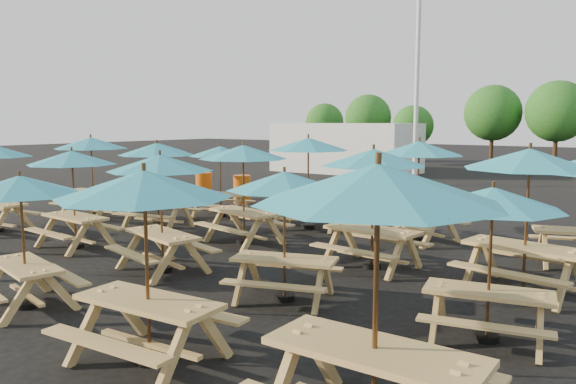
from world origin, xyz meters
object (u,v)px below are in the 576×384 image
Objects in this scene: picnic_unit_7 at (220,155)px; picnic_unit_12 at (145,196)px; picnic_unit_18 at (529,168)px; picnic_unit_8 at (20,193)px; picnic_unit_6 at (157,154)px; waste_bin_1 at (242,189)px; picnic_unit_3 at (158,151)px; picnic_unit_5 at (72,163)px; picnic_unit_10 at (243,158)px; picnic_unit_9 at (160,170)px; waste_bin_2 at (294,194)px; picnic_unit_14 at (373,165)px; picnic_unit_16 at (378,201)px; picnic_unit_17 at (492,208)px; picnic_unit_11 at (308,150)px; picnic_unit_15 at (419,154)px; waste_bin_3 at (341,198)px; waste_bin_0 at (204,186)px; picnic_unit_2 at (91,148)px; picnic_unit_13 at (284,189)px.

picnic_unit_12 is (6.54, -8.25, 0.16)m from picnic_unit_7.
picnic_unit_8 is at bearing -130.65° from picnic_unit_18.
waste_bin_1 is (-1.30, 4.98, -1.52)m from picnic_unit_6.
picnic_unit_6 is (3.10, -2.72, 0.13)m from picnic_unit_3.
picnic_unit_6 reaches higher than picnic_unit_5.
picnic_unit_9 is at bearing -71.38° from picnic_unit_10.
waste_bin_1 is 1.00× the size of waste_bin_2.
picnic_unit_12 reaches higher than picnic_unit_3.
picnic_unit_14 is 0.94× the size of picnic_unit_16.
picnic_unit_17 is (9.70, -2.75, -0.23)m from picnic_unit_6.
waste_bin_2 is (-2.36, 2.64, -1.65)m from picnic_unit_11.
picnic_unit_16 is (2.87, -5.38, 0.14)m from picnic_unit_14.
picnic_unit_6 is at bearing -178.57° from picnic_unit_14.
picnic_unit_15 is 4.66m from waste_bin_3.
waste_bin_0 is (-6.73, 7.91, -1.49)m from picnic_unit_9.
picnic_unit_15 is at bearing 145.13° from picnic_unit_18.
waste_bin_2 is (-5.66, 10.88, -1.54)m from picnic_unit_12.
picnic_unit_12 reaches higher than picnic_unit_9.
picnic_unit_5 is at bearing -170.62° from picnic_unit_9.
picnic_unit_2 is at bearing -177.23° from picnic_unit_11.
picnic_unit_8 is 8.06m from picnic_unit_11.
picnic_unit_16 is 5.43m from picnic_unit_18.
picnic_unit_14 is at bearing 84.24° from picnic_unit_12.
picnic_unit_6 is at bearing -107.18° from picnic_unit_7.
picnic_unit_11 is (-0.24, 5.35, 0.17)m from picnic_unit_9.
picnic_unit_17 is (6.24, 2.90, -0.02)m from picnic_unit_8.
picnic_unit_10 reaches higher than picnic_unit_13.
picnic_unit_7 is at bearing 33.12° from picnic_unit_2.
picnic_unit_18 is at bearing 88.77° from picnic_unit_16.
picnic_unit_13 is 2.38× the size of waste_bin_2.
picnic_unit_14 is (3.14, 2.65, 0.08)m from picnic_unit_9.
picnic_unit_5 is 4.27m from picnic_unit_8.
picnic_unit_7 is 0.86× the size of picnic_unit_15.
picnic_unit_3 is 10.64m from picnic_unit_8.
picnic_unit_12 is at bearing -178.31° from picnic_unit_16.
waste_bin_1 and waste_bin_2 have the same top height.
picnic_unit_9 is 0.89× the size of picnic_unit_15.
picnic_unit_8 is 0.80× the size of picnic_unit_15.
waste_bin_2 is at bearing 175.28° from picnic_unit_15.
picnic_unit_11 is at bearing 101.82° from picnic_unit_13.
picnic_unit_7 reaches higher than waste_bin_1.
picnic_unit_15 is (6.27, 0.29, 0.24)m from picnic_unit_7.
picnic_unit_9 is at bearing 154.24° from picnic_unit_16.
picnic_unit_12 is (9.49, -5.80, -0.08)m from picnic_unit_2.
waste_bin_0 is at bearing 143.38° from picnic_unit_9.
picnic_unit_6 is 5.99m from waste_bin_3.
picnic_unit_10 is 6.93m from waste_bin_1.
picnic_unit_11 is at bearing 145.35° from picnic_unit_14.
picnic_unit_5 is at bearing -78.05° from waste_bin_1.
picnic_unit_10 is at bearing 116.02° from picnic_unit_12.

